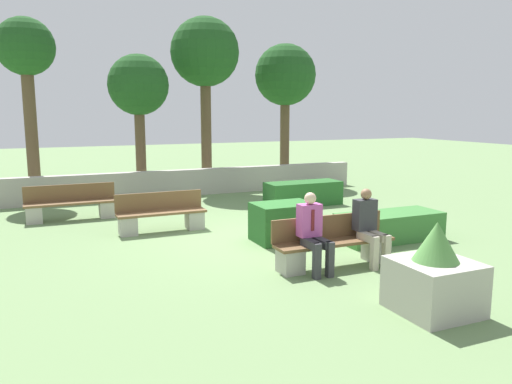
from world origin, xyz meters
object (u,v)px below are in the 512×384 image
tree_center_right (205,55)px  bench_left_side (71,206)px  bench_front (334,246)px  tree_leftmost (26,55)px  bench_right_side (162,217)px  tree_center_left (138,88)px  tree_rightmost (285,77)px  planter_corner_left (434,277)px  person_seated_man (313,229)px  person_seated_woman (369,224)px

tree_center_right → bench_left_side: bearing=-142.9°
bench_front → tree_center_right: 10.09m
bench_left_side → tree_leftmost: bearing=109.4°
bench_left_side → bench_right_side: size_ratio=1.10×
tree_center_left → bench_left_side: bearing=-127.4°
bench_left_side → tree_rightmost: size_ratio=0.42×
bench_front → planter_corner_left: 2.24m
tree_center_right → bench_right_side: bearing=-117.3°
planter_corner_left → tree_rightmost: size_ratio=0.24×
bench_left_side → tree_rightmost: (7.73, 3.78, 3.50)m
tree_center_left → bench_front: bearing=-79.7°
bench_front → bench_left_side: 6.89m
tree_rightmost → bench_front: bearing=-112.2°
bench_front → person_seated_man: bearing=-163.6°
person_seated_man → tree_center_right: tree_center_right is taller
tree_leftmost → planter_corner_left: bearing=-67.3°
bench_left_side → planter_corner_left: size_ratio=1.75×
bench_front → bench_left_side: (-3.87, 5.70, -0.00)m
bench_left_side → planter_corner_left: bearing=-56.4°
planter_corner_left → bench_right_side: bearing=111.0°
bench_front → tree_center_right: size_ratio=0.38×
bench_right_side → planter_corner_left: planter_corner_left is taller
tree_leftmost → tree_rightmost: bearing=1.4°
tree_center_left → person_seated_man: bearing=-83.0°
bench_left_side → bench_front: bearing=-49.0°
planter_corner_left → tree_rightmost: 12.74m
person_seated_man → bench_front: bearing=16.4°
bench_front → planter_corner_left: bearing=-86.6°
bench_right_side → tree_center_right: (2.86, 5.54, 4.12)m
person_seated_man → bench_left_side: bearing=120.0°
tree_leftmost → person_seated_man: bearing=-66.1°
person_seated_man → tree_rightmost: 11.01m
bench_right_side → tree_center_left: 5.90m
bench_right_side → tree_center_left: size_ratio=0.45×
planter_corner_left → person_seated_man: bearing=106.7°
bench_front → person_seated_man: size_ratio=1.65×
bench_left_side → tree_center_right: size_ratio=0.37×
person_seated_man → tree_center_right: size_ratio=0.23×
bench_right_side → person_seated_woman: size_ratio=1.49×
bench_front → tree_rightmost: size_ratio=0.43×
bench_right_side → tree_leftmost: tree_leftmost is taller
person_seated_woman → tree_center_right: bearing=89.2°
person_seated_woman → tree_center_left: 9.48m
person_seated_man → tree_center_right: (1.23, 9.33, 3.73)m
planter_corner_left → bench_front: bearing=93.4°
bench_left_side → person_seated_man: size_ratio=1.62×
bench_front → tree_leftmost: bearing=116.8°
bench_left_side → tree_center_right: 7.09m
tree_leftmost → tree_center_left: tree_leftmost is taller
planter_corner_left → tree_center_right: (0.60, 11.42, 3.97)m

